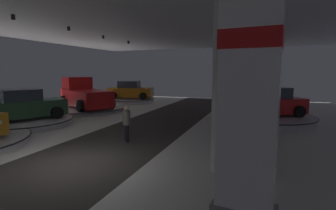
{
  "coord_description": "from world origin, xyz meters",
  "views": [
    {
      "loc": [
        5.66,
        -6.46,
        3.03
      ],
      "look_at": [
        1.44,
        5.15,
        1.4
      ],
      "focal_mm": 27.51,
      "sensor_mm": 36.0,
      "label": 1
    }
  ],
  "objects_px": {
    "display_car_mid_left": "(24,106)",
    "display_car_deep_left": "(131,91)",
    "display_platform_far_right": "(267,118)",
    "visitor_walking_near": "(127,121)",
    "display_platform_mid_left": "(26,122)",
    "display_platform_far_left": "(86,109)",
    "brand_sign_pylon": "(248,113)",
    "pickup_truck_far_left": "(84,95)",
    "display_platform_deep_left": "(131,100)",
    "column_right": "(236,81)",
    "display_car_far_right": "(269,103)"
  },
  "relations": [
    {
      "from": "pickup_truck_far_left",
      "to": "display_platform_mid_left",
      "type": "bearing_deg",
      "value": -85.95
    },
    {
      "from": "display_platform_deep_left",
      "to": "display_car_mid_left",
      "type": "distance_m",
      "value": 11.63
    },
    {
      "from": "column_right",
      "to": "display_platform_mid_left",
      "type": "relative_size",
      "value": 1.08
    },
    {
      "from": "column_right",
      "to": "visitor_walking_near",
      "type": "xyz_separation_m",
      "value": [
        -4.65,
        1.64,
        -1.84
      ]
    },
    {
      "from": "display_platform_deep_left",
      "to": "display_platform_mid_left",
      "type": "xyz_separation_m",
      "value": [
        -0.55,
        -11.56,
        -0.02
      ]
    },
    {
      "from": "brand_sign_pylon",
      "to": "display_platform_far_left",
      "type": "bearing_deg",
      "value": 137.97
    },
    {
      "from": "display_platform_deep_left",
      "to": "pickup_truck_far_left",
      "type": "relative_size",
      "value": 0.8
    },
    {
      "from": "column_right",
      "to": "display_platform_deep_left",
      "type": "xyz_separation_m",
      "value": [
        -11.24,
        14.36,
        -2.54
      ]
    },
    {
      "from": "pickup_truck_far_left",
      "to": "display_car_mid_left",
      "type": "bearing_deg",
      "value": -86.11
    },
    {
      "from": "column_right",
      "to": "display_car_mid_left",
      "type": "bearing_deg",
      "value": 166.75
    },
    {
      "from": "display_platform_deep_left",
      "to": "display_car_deep_left",
      "type": "xyz_separation_m",
      "value": [
        -0.03,
        -0.01,
        0.93
      ]
    },
    {
      "from": "display_car_far_right",
      "to": "visitor_walking_near",
      "type": "xyz_separation_m",
      "value": [
        -5.81,
        -7.05,
        -0.22
      ]
    },
    {
      "from": "display_car_deep_left",
      "to": "visitor_walking_near",
      "type": "xyz_separation_m",
      "value": [
        6.62,
        -12.72,
        -0.23
      ]
    },
    {
      "from": "display_platform_deep_left",
      "to": "visitor_walking_near",
      "type": "bearing_deg",
      "value": -62.61
    },
    {
      "from": "display_platform_far_right",
      "to": "display_car_deep_left",
      "type": "bearing_deg",
      "value": 155.37
    },
    {
      "from": "display_platform_far_right",
      "to": "display_platform_far_left",
      "type": "xyz_separation_m",
      "value": [
        -13.05,
        -0.27,
        -0.05
      ]
    },
    {
      "from": "column_right",
      "to": "display_platform_deep_left",
      "type": "distance_m",
      "value": 18.41
    },
    {
      "from": "display_platform_far_left",
      "to": "display_platform_far_right",
      "type": "bearing_deg",
      "value": 1.2
    },
    {
      "from": "display_platform_far_left",
      "to": "visitor_walking_near",
      "type": "relative_size",
      "value": 3.68
    },
    {
      "from": "display_platform_deep_left",
      "to": "pickup_truck_far_left",
      "type": "height_order",
      "value": "pickup_truck_far_left"
    },
    {
      "from": "display_car_far_right",
      "to": "brand_sign_pylon",
      "type": "bearing_deg",
      "value": -93.4
    },
    {
      "from": "column_right",
      "to": "display_car_mid_left",
      "type": "xyz_separation_m",
      "value": [
        -11.8,
        2.78,
        -1.66
      ]
    },
    {
      "from": "display_platform_far_left",
      "to": "pickup_truck_far_left",
      "type": "distance_m",
      "value": 1.09
    },
    {
      "from": "display_platform_deep_left",
      "to": "display_car_deep_left",
      "type": "relative_size",
      "value": 1.0
    },
    {
      "from": "display_car_far_right",
      "to": "display_platform_mid_left",
      "type": "relative_size",
      "value": 0.89
    },
    {
      "from": "column_right",
      "to": "display_platform_far_right",
      "type": "relative_size",
      "value": 1.0
    },
    {
      "from": "display_car_far_right",
      "to": "pickup_truck_far_left",
      "type": "bearing_deg",
      "value": -179.46
    },
    {
      "from": "pickup_truck_far_left",
      "to": "visitor_walking_near",
      "type": "distance_m",
      "value": 10.24
    },
    {
      "from": "brand_sign_pylon",
      "to": "display_platform_deep_left",
      "type": "distance_m",
      "value": 20.87
    },
    {
      "from": "display_platform_far_right",
      "to": "visitor_walking_near",
      "type": "height_order",
      "value": "visitor_walking_near"
    },
    {
      "from": "display_car_mid_left",
      "to": "display_platform_mid_left",
      "type": "bearing_deg",
      "value": 61.82
    },
    {
      "from": "display_car_deep_left",
      "to": "display_car_mid_left",
      "type": "distance_m",
      "value": 11.59
    },
    {
      "from": "brand_sign_pylon",
      "to": "display_platform_mid_left",
      "type": "xyz_separation_m",
      "value": [
        -12.27,
        5.59,
        -2.06
      ]
    },
    {
      "from": "display_platform_far_right",
      "to": "display_platform_mid_left",
      "type": "height_order",
      "value": "display_platform_far_right"
    },
    {
      "from": "display_car_deep_left",
      "to": "visitor_walking_near",
      "type": "distance_m",
      "value": 14.34
    },
    {
      "from": "pickup_truck_far_left",
      "to": "display_car_mid_left",
      "type": "relative_size",
      "value": 1.24
    },
    {
      "from": "display_car_deep_left",
      "to": "display_car_mid_left",
      "type": "relative_size",
      "value": 0.99
    },
    {
      "from": "display_platform_mid_left",
      "to": "display_car_mid_left",
      "type": "relative_size",
      "value": 1.12
    },
    {
      "from": "pickup_truck_far_left",
      "to": "visitor_walking_near",
      "type": "bearing_deg",
      "value": -42.52
    },
    {
      "from": "display_platform_far_left",
      "to": "visitor_walking_near",
      "type": "bearing_deg",
      "value": -42.91
    },
    {
      "from": "display_car_mid_left",
      "to": "display_car_deep_left",
      "type": "bearing_deg",
      "value": 87.37
    },
    {
      "from": "display_platform_mid_left",
      "to": "visitor_walking_near",
      "type": "relative_size",
      "value": 3.21
    },
    {
      "from": "display_platform_far_left",
      "to": "display_car_mid_left",
      "type": "relative_size",
      "value": 1.29
    },
    {
      "from": "brand_sign_pylon",
      "to": "display_car_mid_left",
      "type": "bearing_deg",
      "value": 155.64
    },
    {
      "from": "column_right",
      "to": "display_platform_deep_left",
      "type": "height_order",
      "value": "column_right"
    },
    {
      "from": "display_car_deep_left",
      "to": "visitor_walking_near",
      "type": "relative_size",
      "value": 2.82
    },
    {
      "from": "column_right",
      "to": "brand_sign_pylon",
      "type": "xyz_separation_m",
      "value": [
        0.48,
        -2.78,
        -0.51
      ]
    },
    {
      "from": "display_platform_deep_left",
      "to": "display_car_far_right",
      "type": "relative_size",
      "value": 0.99
    },
    {
      "from": "brand_sign_pylon",
      "to": "pickup_truck_far_left",
      "type": "distance_m",
      "value": 17.04
    },
    {
      "from": "pickup_truck_far_left",
      "to": "column_right",
      "type": "bearing_deg",
      "value": -35.06
    }
  ]
}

